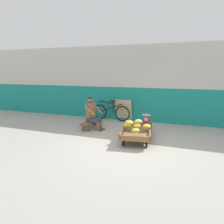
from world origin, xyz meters
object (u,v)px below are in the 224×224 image
at_px(banana_cart, 136,133).
at_px(weighing_scale, 146,119).
at_px(vendor_seated, 92,113).
at_px(low_bench, 91,123).
at_px(plastic_crate, 146,127).
at_px(bicycle_near_left, 111,112).
at_px(sign_board, 123,110).

distance_m(banana_cart, weighing_scale, 1.01).
distance_m(vendor_seated, weighing_scale, 1.90).
relative_size(banana_cart, low_bench, 1.41).
distance_m(plastic_crate, bicycle_near_left, 2.06).
height_order(low_bench, plastic_crate, plastic_crate).
xyz_separation_m(banana_cart, vendor_seated, (-1.77, 0.73, 0.33)).
height_order(banana_cart, weighing_scale, weighing_scale).
bearing_deg(vendor_seated, weighing_scale, 7.79).
height_order(low_bench, vendor_seated, vendor_seated).
bearing_deg(weighing_scale, banana_cart, -96.16).
xyz_separation_m(plastic_crate, sign_board, (-1.20, 1.32, 0.29)).
distance_m(banana_cart, sign_board, 2.56).
height_order(plastic_crate, weighing_scale, weighing_scale).
bearing_deg(bicycle_near_left, weighing_scale, -34.17).
relative_size(low_bench, plastic_crate, 3.07).
xyz_separation_m(low_bench, plastic_crate, (1.96, 0.23, -0.05)).
distance_m(vendor_seated, sign_board, 1.73).
height_order(vendor_seated, bicycle_near_left, vendor_seated).
bearing_deg(vendor_seated, sign_board, 66.66).
bearing_deg(bicycle_near_left, banana_cart, -53.35).
xyz_separation_m(bicycle_near_left, sign_board, (0.50, 0.17, 0.09)).
bearing_deg(plastic_crate, sign_board, 132.17).
bearing_deg(vendor_seated, banana_cart, -22.35).
xyz_separation_m(low_bench, bicycle_near_left, (0.27, 1.39, 0.15)).
bearing_deg(bicycle_near_left, sign_board, 18.75).
bearing_deg(low_bench, bicycle_near_left, 79.15).
xyz_separation_m(low_bench, vendor_seated, (0.08, -0.02, 0.37)).
relative_size(weighing_scale, bicycle_near_left, 0.18).
xyz_separation_m(vendor_seated, plastic_crate, (1.88, 0.26, -0.42)).
height_order(banana_cart, plastic_crate, banana_cart).
relative_size(plastic_crate, bicycle_near_left, 0.22).
bearing_deg(low_bench, sign_board, 63.78).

